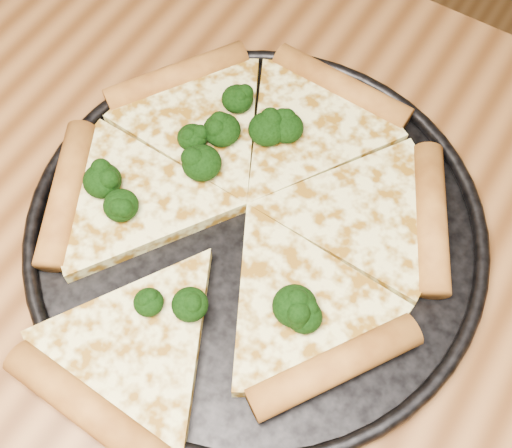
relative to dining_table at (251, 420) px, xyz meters
The scene contains 4 objects.
dining_table is the anchor object (origin of this frame).
pizza_pan 0.17m from the dining_table, 120.48° to the left, with size 0.39×0.39×0.02m.
pizza 0.18m from the dining_table, 125.47° to the left, with size 0.36×0.39×0.03m.
broccoli_florets 0.21m from the dining_table, 131.76° to the left, with size 0.24×0.23×0.03m.
Camera 1 is at (0.08, -0.12, 1.27)m, focal length 48.45 mm.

